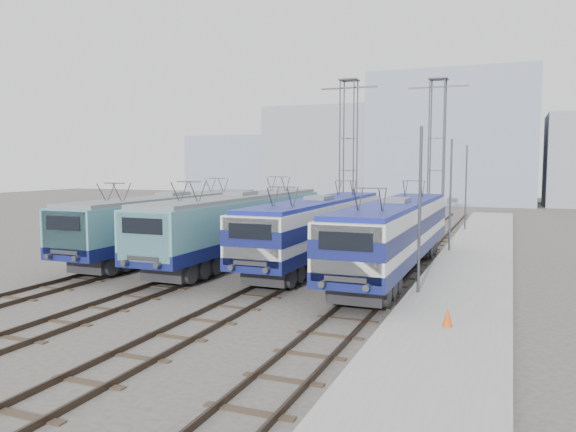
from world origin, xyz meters
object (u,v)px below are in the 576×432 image
Objects in this scene: mast_mid at (450,198)px; safety_cone at (447,317)px; mast_rear at (466,189)px; catenary_tower_east at (437,149)px; locomotive_center_left at (239,221)px; catenary_tower_west at (348,150)px; mast_front at (420,214)px; locomotive_center_right at (318,224)px; locomotive_far_right at (395,230)px; locomotive_far_left at (172,219)px.

mast_mid is 16.91m from safety_cone.
safety_cone is (1.64, -28.58, -2.89)m from mast_rear.
mast_mid reaches higher than safety_cone.
locomotive_center_left is at bearing -117.84° from catenary_tower_east.
catenary_tower_west reaches higher than mast_rear.
mast_front is 5.66m from safety_cone.
catenary_tower_west is at bearing 99.15° from locomotive_center_right.
mast_front is at bearing -43.56° from locomotive_center_right.
catenary_tower_west is 1.00× the size of catenary_tower_east.
locomotive_center_right is 1.46× the size of catenary_tower_west.
locomotive_far_right is 7.88m from mast_mid.
mast_mid is (0.00, 12.00, 0.00)m from mast_front.
catenary_tower_west reaches higher than locomotive_far_left.
catenary_tower_east is (8.75, 16.57, 4.36)m from locomotive_center_left.
mast_front is at bearing -84.55° from catenary_tower_east.
locomotive_center_left is 19.23m from catenary_tower_east.
catenary_tower_east reaches higher than mast_mid.
safety_cone is (1.64, -16.58, -2.89)m from mast_mid.
locomotive_far_left is at bearing 149.42° from safety_cone.
catenary_tower_east is at bearing 90.82° from locomotive_far_right.
locomotive_center_right is 8.80m from mast_mid.
locomotive_far_right is 17.52m from catenary_tower_west.
mast_front is (15.35, -5.46, 1.28)m from locomotive_far_left.
locomotive_center_right is at bearing 3.69° from locomotive_far_left.
locomotive_center_right is 1.46× the size of catenary_tower_east.
locomotive_center_right is 13.39m from safety_cone.
locomotive_center_right is at bearing 136.44° from mast_front.
locomotive_center_left is 29.99× the size of safety_cone.
locomotive_center_left is at bearing -0.28° from locomotive_far_left.
mast_rear is (15.35, 18.54, 1.28)m from locomotive_far_left.
mast_front is at bearing -90.00° from mast_rear.
locomotive_far_right is 2.55× the size of mast_front.
safety_cone is at bearing -67.39° from catenary_tower_west.
mast_rear is at bearing 93.28° from safety_cone.
mast_mid reaches higher than locomotive_center_left.
mast_front is 12.00m from mast_mid.
mast_rear is (1.85, 19.56, 1.22)m from locomotive_far_right.
locomotive_center_right is 28.57× the size of safety_cone.
mast_rear is 11.43× the size of safety_cone.
mast_mid reaches higher than locomotive_center_right.
safety_cone is at bearing -84.36° from mast_mid.
locomotive_center_left is 2.62× the size of mast_rear.
mast_rear is (6.35, 17.96, 1.26)m from locomotive_center_right.
catenary_tower_east reaches higher than mast_front.
catenary_tower_west is at bearing 113.27° from mast_front.
mast_front reaches higher than locomotive_center_right.
locomotive_center_right is at bearing 7.64° from locomotive_center_left.
catenary_tower_east reaches higher than locomotive_center_left.
mast_front is 24.00m from mast_rear.
locomotive_far_left is at bearing -114.90° from catenary_tower_west.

